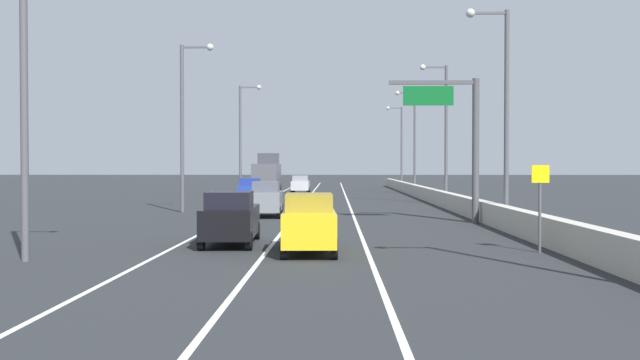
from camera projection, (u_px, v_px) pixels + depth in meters
name	position (u px, v px, depth m)	size (l,w,h in m)	color
ground_plane	(330.00, 197.00, 69.05)	(320.00, 320.00, 0.00)	#26282B
lane_stripe_left	(264.00, 201.00, 60.16)	(0.16, 130.00, 0.00)	silver
lane_stripe_center	(306.00, 201.00, 60.09)	(0.16, 130.00, 0.00)	silver
lane_stripe_right	(348.00, 201.00, 60.02)	(0.16, 130.00, 0.00)	silver
jersey_barrier_right	(461.00, 204.00, 44.89)	(0.60, 120.00, 1.10)	#B2ADA3
overhead_sign_gantry	(461.00, 132.00, 37.20)	(4.68, 0.36, 7.50)	#47474C
speed_advisory_sign	(540.00, 201.00, 24.56)	(0.60, 0.11, 3.00)	#4C4C51
lamp_post_right_second	(502.00, 102.00, 35.36)	(2.14, 0.44, 10.71)	#4C4C51
lamp_post_right_third	(443.00, 125.00, 54.85)	(2.14, 0.44, 10.71)	#4C4C51
lamp_post_right_fourth	(412.00, 135.00, 74.35)	(2.14, 0.44, 10.71)	#4C4C51
lamp_post_right_fifth	(400.00, 142.00, 93.84)	(2.14, 0.44, 10.71)	#4C4C51
lamp_post_left_near	(32.00, 65.00, 22.20)	(2.14, 0.44, 10.71)	#4C4C51
lamp_post_left_mid	(186.00, 116.00, 45.60)	(2.14, 0.44, 10.71)	#4C4C51
lamp_post_left_far	(243.00, 133.00, 68.98)	(2.14, 0.44, 10.71)	#4C4C51
car_yellow_0	(309.00, 223.00, 24.53)	(1.98, 4.68, 2.04)	gold
car_silver_1	(301.00, 184.00, 77.66)	(1.95, 4.39, 1.90)	#B7B7BC
car_gray_2	(267.00, 199.00, 41.75)	(1.86, 4.08, 2.06)	slate
car_black_3	(231.00, 218.00, 27.01)	(2.06, 4.79, 2.02)	black
car_blue_4	(251.00, 190.00, 58.15)	(1.91, 4.10, 1.98)	#1E389E
box_truck	(267.00, 176.00, 72.76)	(2.55, 8.13, 4.25)	#4C4C51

